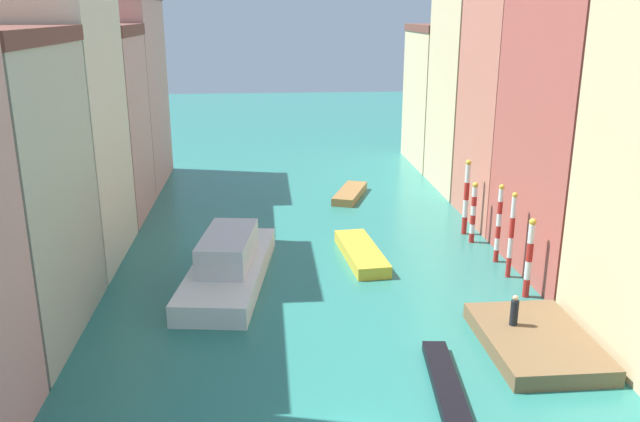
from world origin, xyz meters
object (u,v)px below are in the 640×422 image
at_px(gondola_black, 453,407).
at_px(mooring_pole_4, 466,197).
at_px(mooring_pole_0, 529,257).
at_px(mooring_pole_1, 511,235).
at_px(mooring_pole_2, 499,223).
at_px(mooring_pole_3, 473,212).
at_px(motorboat_0, 350,194).
at_px(waterfront_dock, 536,341).
at_px(person_on_dock, 514,311).
at_px(motorboat_1, 361,253).
at_px(vaporetto_white, 229,264).

bearing_deg(gondola_black, mooring_pole_4, 71.95).
distance_m(mooring_pole_0, mooring_pole_1, 2.67).
relative_size(mooring_pole_2, mooring_pole_4, 0.94).
relative_size(mooring_pole_3, mooring_pole_4, 0.79).
xyz_separation_m(mooring_pole_1, mooring_pole_2, (0.12, 2.31, -0.08)).
height_order(mooring_pole_1, mooring_pole_4, mooring_pole_4).
xyz_separation_m(mooring_pole_2, mooring_pole_4, (-0.38, 5.11, 0.16)).
bearing_deg(motorboat_0, mooring_pole_3, -60.08).
bearing_deg(gondola_black, mooring_pole_2, 65.04).
relative_size(waterfront_dock, person_on_dock, 4.65).
bearing_deg(mooring_pole_0, mooring_pole_1, 89.27).
xyz_separation_m(person_on_dock, motorboat_0, (-4.25, 23.99, -1.09)).
bearing_deg(person_on_dock, mooring_pole_2, 74.75).
bearing_deg(motorboat_1, vaporetto_white, -160.90).
bearing_deg(vaporetto_white, mooring_pole_3, 18.02).
xyz_separation_m(mooring_pole_3, gondola_black, (-6.42, -18.08, -1.84)).
distance_m(waterfront_dock, person_on_dock, 1.56).
relative_size(gondola_black, motorboat_0, 1.57).
bearing_deg(gondola_black, waterfront_dock, 41.00).
height_order(mooring_pole_0, mooring_pole_3, mooring_pole_0).
height_order(mooring_pole_0, motorboat_0, mooring_pole_0).
bearing_deg(vaporetto_white, mooring_pole_2, 5.52).
distance_m(mooring_pole_0, mooring_pole_4, 10.08).
relative_size(mooring_pole_4, gondola_black, 0.54).
relative_size(person_on_dock, gondola_black, 0.15).
relative_size(person_on_dock, mooring_pole_4, 0.29).
relative_size(waterfront_dock, mooring_pole_2, 1.41).
bearing_deg(motorboat_0, motorboat_1, -94.64).
height_order(waterfront_dock, mooring_pole_3, mooring_pole_3).
height_order(waterfront_dock, mooring_pole_1, mooring_pole_1).
relative_size(person_on_dock, motorboat_0, 0.24).
relative_size(waterfront_dock, mooring_pole_1, 1.37).
xyz_separation_m(waterfront_dock, person_on_dock, (-0.72, 0.93, 1.03)).
distance_m(mooring_pole_0, vaporetto_white, 15.91).
bearing_deg(gondola_black, vaporetto_white, 123.95).
bearing_deg(person_on_dock, mooring_pole_4, 81.44).
height_order(waterfront_dock, mooring_pole_2, mooring_pole_2).
bearing_deg(mooring_pole_3, motorboat_0, 119.92).
relative_size(mooring_pole_1, vaporetto_white, 0.41).
xyz_separation_m(mooring_pole_0, mooring_pole_4, (-0.22, 10.07, 0.39)).
relative_size(waterfront_dock, gondola_black, 0.72).
distance_m(mooring_pole_0, gondola_black, 11.91).
relative_size(mooring_pole_3, motorboat_0, 0.67).
height_order(vaporetto_white, motorboat_1, vaporetto_white).
bearing_deg(mooring_pole_2, gondola_black, -114.96).
distance_m(waterfront_dock, gondola_black, 6.58).
bearing_deg(motorboat_1, mooring_pole_2, -8.43).
height_order(person_on_dock, mooring_pole_4, mooring_pole_4).
xyz_separation_m(mooring_pole_4, motorboat_1, (-7.52, -3.94, -2.23)).
bearing_deg(mooring_pole_1, waterfront_dock, -102.14).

